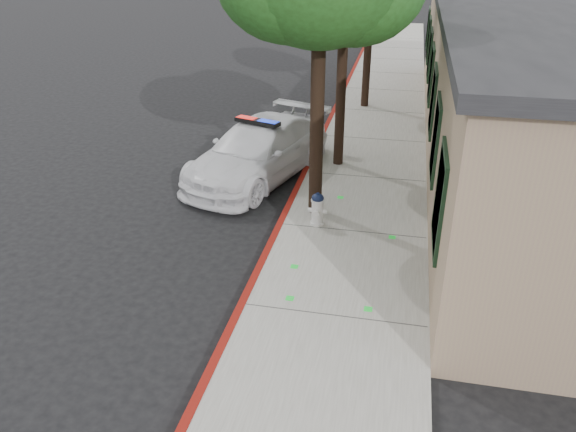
# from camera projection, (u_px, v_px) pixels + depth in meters

# --- Properties ---
(ground) EXTENTS (120.00, 120.00, 0.00)m
(ground) POSITION_uv_depth(u_px,v_px,m) (239.00, 310.00, 9.78)
(ground) COLOR black
(ground) RESTS_ON ground
(sidewalk) EXTENTS (3.20, 60.00, 0.15)m
(sidewalk) POSITION_uv_depth(u_px,v_px,m) (350.00, 234.00, 12.07)
(sidewalk) COLOR gray
(sidewalk) RESTS_ON ground
(red_curb) EXTENTS (0.14, 60.00, 0.16)m
(red_curb) POSITION_uv_depth(u_px,v_px,m) (280.00, 226.00, 12.35)
(red_curb) COLOR maroon
(red_curb) RESTS_ON ground
(clapboard_building) EXTENTS (7.30, 20.89, 4.24)m
(clapboard_building) POSITION_uv_depth(u_px,v_px,m) (565.00, 82.00, 15.44)
(clapboard_building) COLOR #886E59
(clapboard_building) RESTS_ON ground
(police_car) EXTENTS (3.50, 5.42, 1.58)m
(police_car) POSITION_uv_depth(u_px,v_px,m) (258.00, 151.00, 14.66)
(police_car) COLOR silver
(police_car) RESTS_ON ground
(fire_hydrant) EXTENTS (0.42, 0.36, 0.74)m
(fire_hydrant) POSITION_uv_depth(u_px,v_px,m) (317.00, 209.00, 12.12)
(fire_hydrant) COLOR silver
(fire_hydrant) RESTS_ON sidewalk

